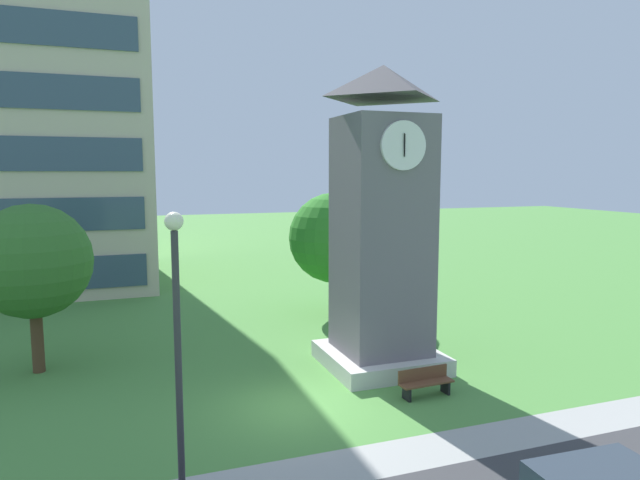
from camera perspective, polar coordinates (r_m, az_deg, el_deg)
name	(u,v)px	position (r m, az deg, el deg)	size (l,w,h in m)	color
ground_plane	(297,407)	(17.75, -2.29, -16.51)	(160.00, 160.00, 0.00)	#4C893D
kerb_strip	(344,466)	(14.62, 2.43, -21.93)	(120.00, 1.60, 0.01)	#9E9E99
office_building	(7,78)	(40.78, -29.14, 14.14)	(16.31, 14.29, 25.60)	beige
clock_tower	(382,236)	(20.17, 6.26, 0.44)	(3.95, 3.95, 10.72)	slate
park_bench	(425,382)	(18.64, 10.62, -13.93)	(1.82, 0.58, 0.88)	brown
street_lamp	(178,337)	(11.40, -14.23, -9.49)	(0.36, 0.36, 6.30)	#333338
tree_streetside	(33,261)	(21.94, -27.09, -1.95)	(3.99, 3.99, 5.98)	#513823
tree_by_building	(334,238)	(27.72, 1.40, 0.22)	(4.43, 4.43, 6.06)	#513823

